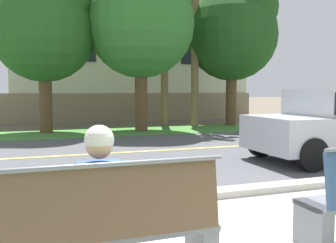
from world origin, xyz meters
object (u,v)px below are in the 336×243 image
Objects in this scene: seated_person_blue at (98,197)px; shade_tree_far_left at (47,22)px; bench_left at (104,232)px; shade_tree_left at (145,16)px; shade_tree_centre at (235,29)px.

shade_tree_far_left reaches higher than seated_person_blue.
seated_person_blue is (-0.02, 0.17, 0.22)m from bench_left.
bench_left is at bearing -107.20° from shade_tree_left.
seated_person_blue is at bearing -107.55° from shade_tree_left.
shade_tree_left is 4.46m from shade_tree_centre.
shade_tree_far_left reaches higher than bench_left.
shade_tree_far_left is (-0.10, 10.96, 3.23)m from seated_person_blue.
shade_tree_left is at bearing -8.96° from shade_tree_far_left.
bench_left is 0.28m from seated_person_blue.
bench_left is 1.42× the size of seated_person_blue.
shade_tree_centre reaches higher than shade_tree_far_left.
shade_tree_left is at bearing 72.45° from seated_person_blue.
shade_tree_far_left is 7.76m from shade_tree_centre.
shade_tree_far_left is 0.92× the size of shade_tree_left.
shade_tree_centre reaches higher than bench_left.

